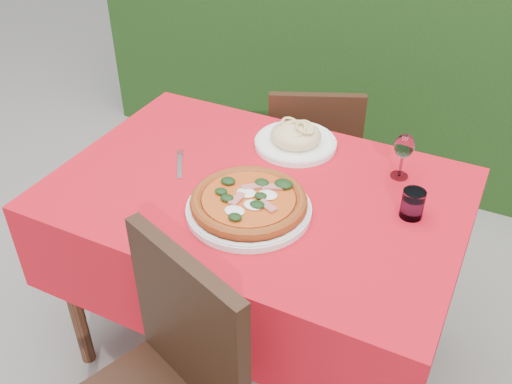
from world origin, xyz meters
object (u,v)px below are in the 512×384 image
at_px(water_glass, 412,205).
at_px(fork, 180,167).
at_px(pasta_plate, 296,139).
at_px(wine_glass, 404,148).
at_px(chair_far, 312,160).
at_px(pizza_plate, 249,204).

height_order(water_glass, fork, water_glass).
xyz_separation_m(pasta_plate, water_glass, (0.45, -0.21, 0.01)).
height_order(pasta_plate, wine_glass, wine_glass).
xyz_separation_m(water_glass, wine_glass, (-0.08, 0.18, 0.07)).
xyz_separation_m(chair_far, wine_glass, (0.43, -0.38, 0.39)).
height_order(pizza_plate, pasta_plate, pasta_plate).
relative_size(chair_far, pizza_plate, 1.98).
bearing_deg(chair_far, pasta_plate, 76.80).
bearing_deg(chair_far, wine_glass, 115.06).
relative_size(wine_glass, fork, 0.81).
bearing_deg(water_glass, wine_glass, 114.22).
distance_m(pizza_plate, wine_glass, 0.52).
relative_size(pasta_plate, wine_glass, 1.84).
bearing_deg(fork, pasta_plate, 13.42).
relative_size(pasta_plate, fork, 1.49).
xyz_separation_m(water_glass, fork, (-0.74, -0.08, -0.04)).
bearing_deg(water_glass, pasta_plate, 155.11).
bearing_deg(pizza_plate, fork, 160.22).
bearing_deg(wine_glass, chair_far, 138.63).
bearing_deg(pizza_plate, wine_glass, 47.75).
distance_m(pasta_plate, fork, 0.41).
height_order(pasta_plate, water_glass, water_glass).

